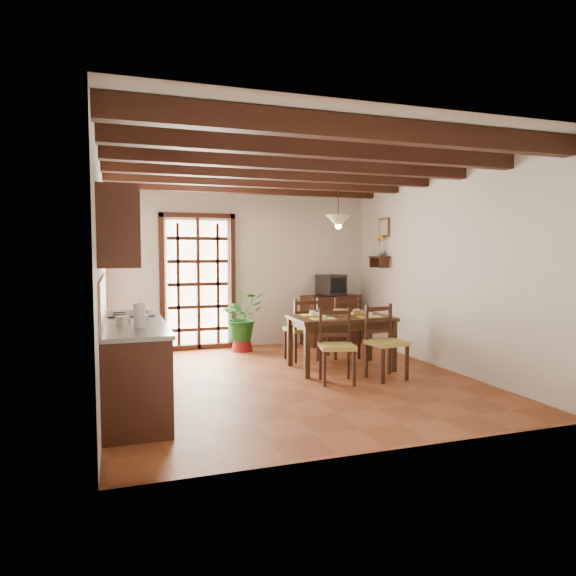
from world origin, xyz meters
name	(u,v)px	position (x,y,z in m)	size (l,w,h in m)	color
ground_plane	(291,379)	(0.00, 0.00, 0.00)	(5.00, 5.00, 0.00)	brown
room_shell	(291,238)	(0.00, 0.00, 1.82)	(4.52, 5.02, 2.81)	silver
ceiling_beams	(291,168)	(0.00, 0.00, 2.69)	(4.50, 4.34, 0.20)	black
french_door	(198,280)	(-0.80, 2.45, 1.18)	(1.26, 0.11, 2.32)	white
kitchen_counter	(133,363)	(-1.96, -0.60, 0.47)	(0.64, 2.25, 1.38)	black
upper_cabinet	(118,228)	(-2.08, -1.30, 1.85)	(0.35, 0.80, 0.70)	black
range_hood	(120,243)	(-2.05, -0.05, 1.73)	(0.38, 0.60, 0.54)	white
counter_items	(132,316)	(-1.95, -0.51, 0.96)	(0.50, 1.43, 0.25)	black
dining_table	(341,323)	(0.86, 0.35, 0.65)	(1.40, 0.93, 0.74)	#341F10
chair_near_left	(337,360)	(0.50, -0.33, 0.29)	(0.51, 0.50, 0.93)	tan
chair_near_right	(386,356)	(1.18, -0.36, 0.30)	(0.49, 0.48, 0.95)	tan
chair_far_left	(302,341)	(0.55, 1.06, 0.30)	(0.48, 0.46, 0.95)	tan
chair_far_right	(344,338)	(1.23, 1.04, 0.30)	(0.47, 0.45, 0.95)	tan
table_setting	(341,315)	(0.86, 0.35, 0.76)	(1.00, 0.66, 0.09)	yellow
table_bowl	(323,314)	(0.62, 0.41, 0.77)	(0.22, 0.22, 0.05)	white
sideboard	(331,319)	(1.53, 2.23, 0.43)	(1.02, 0.46, 0.87)	black
crt_tv	(331,285)	(1.53, 2.22, 1.06)	(0.52, 0.50, 0.36)	black
fuse_box	(324,246)	(1.50, 2.48, 1.75)	(0.25, 0.03, 0.32)	white
plant_pot	(242,344)	(-0.15, 2.06, 0.11)	(0.36, 0.36, 0.22)	maroon
potted_plant	(242,317)	(-0.15, 2.06, 0.57)	(1.84, 1.57, 2.05)	#144C19
wall_shelf	(379,259)	(2.14, 1.60, 1.51)	(0.20, 0.42, 0.20)	black
shelf_vase	(379,251)	(2.14, 1.60, 1.65)	(0.15, 0.15, 0.15)	#B2BFB2
shelf_flowers	(380,239)	(2.14, 1.60, 1.86)	(0.14, 0.14, 0.36)	yellow
framed_picture	(384,228)	(2.22, 1.60, 2.05)	(0.03, 0.32, 0.32)	brown
pendant_lamp	(338,220)	(0.86, 0.45, 2.08)	(0.36, 0.36, 0.84)	black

